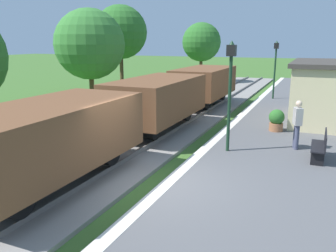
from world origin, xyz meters
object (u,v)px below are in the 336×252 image
object	(u,v)px
potted_planter	(276,120)
tree_trackside_far	(90,44)
lamp_post_near	(230,76)
lamp_post_far	(276,59)
bench_near_hut	(321,146)
tree_field_distant	(201,42)
tree_field_left	(120,32)
freight_train	(158,102)
station_hut	(331,91)
person_waiting	(297,123)

from	to	relation	value
potted_planter	tree_trackside_far	distance (m)	11.62
potted_planter	lamp_post_near	xyz separation A→B (m)	(-1.20, -3.49, 2.08)
potted_planter	lamp_post_far	xyz separation A→B (m)	(-1.20, 8.76, 2.08)
potted_planter	lamp_post_near	distance (m)	4.24
tree_trackside_far	bench_near_hut	bearing A→B (deg)	-24.39
tree_trackside_far	tree_field_distant	distance (m)	14.83
tree_trackside_far	tree_field_left	world-z (taller)	tree_field_left
lamp_post_far	tree_field_left	bearing A→B (deg)	-179.95
bench_near_hut	tree_field_distant	size ratio (longest dim) A/B	0.27
freight_train	bench_near_hut	size ratio (longest dim) A/B	12.93
bench_near_hut	lamp_post_near	bearing A→B (deg)	-175.77
potted_planter	station_hut	bearing A→B (deg)	55.14
bench_near_hut	lamp_post_far	world-z (taller)	lamp_post_far
station_hut	bench_near_hut	distance (m)	6.26
potted_planter	lamp_post_near	bearing A→B (deg)	-108.99
bench_near_hut	lamp_post_far	bearing A→B (deg)	103.66
person_waiting	tree_trackside_far	size ratio (longest dim) A/B	0.30
station_hut	lamp_post_far	distance (m)	6.78
potted_planter	tree_field_distant	size ratio (longest dim) A/B	0.16
freight_train	lamp_post_far	world-z (taller)	lamp_post_far
person_waiting	tree_trackside_far	distance (m)	13.06
person_waiting	lamp_post_far	size ratio (longest dim) A/B	0.46
freight_train	lamp_post_near	bearing A→B (deg)	-29.17
tree_field_left	tree_trackside_far	bearing A→B (deg)	-75.31
person_waiting	tree_field_left	distance (m)	17.80
lamp_post_far	tree_field_distant	world-z (taller)	tree_field_distant
person_waiting	tree_trackside_far	xyz separation A→B (m)	(-11.88, 4.80, 2.55)
freight_train	person_waiting	bearing A→B (deg)	-8.29
tree_trackside_far	lamp_post_near	bearing A→B (deg)	-31.45
lamp_post_near	tree_trackside_far	size ratio (longest dim) A/B	0.64
tree_trackside_far	tree_field_left	size ratio (longest dim) A/B	0.88
lamp_post_far	tree_field_distant	bearing A→B (deg)	132.59
lamp_post_far	tree_field_left	world-z (taller)	tree_field_left
person_waiting	lamp_post_near	xyz separation A→B (m)	(-2.13, -1.16, 1.62)
tree_field_distant	lamp_post_far	bearing A→B (deg)	-47.41
person_waiting	lamp_post_near	world-z (taller)	lamp_post_near
potted_planter	tree_field_distant	distance (m)	19.59
station_hut	tree_field_left	size ratio (longest dim) A/B	0.88
bench_near_hut	person_waiting	size ratio (longest dim) A/B	0.88
tree_field_left	lamp_post_far	bearing A→B (deg)	0.05
bench_near_hut	potted_planter	distance (m)	3.70
tree_trackside_far	lamp_post_far	bearing A→B (deg)	32.84
freight_train	tree_field_left	bearing A→B (deg)	127.35
lamp_post_near	tree_trackside_far	world-z (taller)	tree_trackside_far
station_hut	tree_trackside_far	bearing A→B (deg)	-178.07
freight_train	station_hut	bearing A→B (deg)	32.94
freight_train	person_waiting	world-z (taller)	freight_train
freight_train	person_waiting	distance (m)	5.77
freight_train	person_waiting	size ratio (longest dim) A/B	11.35
freight_train	lamp_post_far	size ratio (longest dim) A/B	5.24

